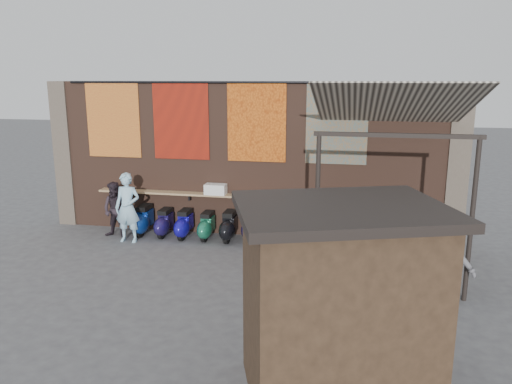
{
  "coord_description": "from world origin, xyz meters",
  "views": [
    {
      "loc": [
        2.76,
        -9.9,
        4.09
      ],
      "look_at": [
        0.54,
        1.2,
        1.49
      ],
      "focal_mm": 35.0,
      "sensor_mm": 36.0,
      "label": 1
    }
  ],
  "objects_px": {
    "scooter_stool_5": "(252,225)",
    "shopper_navy": "(398,240)",
    "scooter_stool_7": "(298,231)",
    "shopper_tan": "(296,228)",
    "diner_left": "(128,208)",
    "scooter_stool_6": "(276,229)",
    "scooter_stool_9": "(348,234)",
    "scooter_stool_2": "(184,224)",
    "market_stall": "(338,307)",
    "shopper_grey": "(446,254)",
    "scooter_stool_3": "(207,226)",
    "scooter_stool_8": "(324,233)",
    "shelf_box": "(216,189)",
    "scooter_stool_0": "(144,220)",
    "scooter_stool_4": "(229,226)",
    "scooter_stool_1": "(164,223)",
    "diner_right": "(116,210)"
  },
  "relations": [
    {
      "from": "scooter_stool_0",
      "to": "scooter_stool_2",
      "type": "xyz_separation_m",
      "value": [
        1.16,
        -0.07,
        -0.02
      ]
    },
    {
      "from": "shelf_box",
      "to": "scooter_stool_2",
      "type": "height_order",
      "value": "shelf_box"
    },
    {
      "from": "scooter_stool_2",
      "to": "diner_right",
      "type": "xyz_separation_m",
      "value": [
        -1.76,
        -0.28,
        0.37
      ]
    },
    {
      "from": "scooter_stool_1",
      "to": "shopper_navy",
      "type": "distance_m",
      "value": 6.08
    },
    {
      "from": "scooter_stool_2",
      "to": "shopper_tan",
      "type": "bearing_deg",
      "value": -22.82
    },
    {
      "from": "scooter_stool_6",
      "to": "market_stall",
      "type": "distance_m",
      "value": 6.24
    },
    {
      "from": "diner_left",
      "to": "shopper_tan",
      "type": "height_order",
      "value": "diner_left"
    },
    {
      "from": "scooter_stool_3",
      "to": "scooter_stool_6",
      "type": "bearing_deg",
      "value": 1.45
    },
    {
      "from": "shelf_box",
      "to": "scooter_stool_7",
      "type": "bearing_deg",
      "value": -6.6
    },
    {
      "from": "scooter_stool_6",
      "to": "scooter_stool_2",
      "type": "bearing_deg",
      "value": -178.73
    },
    {
      "from": "scooter_stool_7",
      "to": "shopper_tan",
      "type": "distance_m",
      "value": 1.48
    },
    {
      "from": "scooter_stool_8",
      "to": "shopper_tan",
      "type": "distance_m",
      "value": 1.53
    },
    {
      "from": "scooter_stool_0",
      "to": "scooter_stool_2",
      "type": "relative_size",
      "value": 1.06
    },
    {
      "from": "shopper_navy",
      "to": "scooter_stool_2",
      "type": "bearing_deg",
      "value": -46.1
    },
    {
      "from": "scooter_stool_5",
      "to": "shopper_grey",
      "type": "distance_m",
      "value": 5.01
    },
    {
      "from": "scooter_stool_6",
      "to": "scooter_stool_9",
      "type": "relative_size",
      "value": 1.05
    },
    {
      "from": "scooter_stool_6",
      "to": "diner_right",
      "type": "height_order",
      "value": "diner_right"
    },
    {
      "from": "scooter_stool_5",
      "to": "scooter_stool_0",
      "type": "bearing_deg",
      "value": -179.47
    },
    {
      "from": "shelf_box",
      "to": "diner_right",
      "type": "bearing_deg",
      "value": -165.98
    },
    {
      "from": "shelf_box",
      "to": "scooter_stool_3",
      "type": "xyz_separation_m",
      "value": [
        -0.16,
        -0.34,
        -0.91
      ]
    },
    {
      "from": "market_stall",
      "to": "shopper_grey",
      "type": "bearing_deg",
      "value": 41.65
    },
    {
      "from": "shopper_navy",
      "to": "scooter_stool_7",
      "type": "bearing_deg",
      "value": -66.93
    },
    {
      "from": "scooter_stool_2",
      "to": "scooter_stool_4",
      "type": "distance_m",
      "value": 1.19
    },
    {
      "from": "shopper_tan",
      "to": "market_stall",
      "type": "relative_size",
      "value": 0.69
    },
    {
      "from": "scooter_stool_0",
      "to": "scooter_stool_8",
      "type": "xyz_separation_m",
      "value": [
        4.76,
        -0.02,
        -0.05
      ]
    },
    {
      "from": "shopper_tan",
      "to": "scooter_stool_7",
      "type": "bearing_deg",
      "value": 30.89
    },
    {
      "from": "shelf_box",
      "to": "scooter_stool_7",
      "type": "height_order",
      "value": "shelf_box"
    },
    {
      "from": "diner_right",
      "to": "scooter_stool_0",
      "type": "bearing_deg",
      "value": 35.23
    },
    {
      "from": "scooter_stool_1",
      "to": "scooter_stool_8",
      "type": "xyz_separation_m",
      "value": [
        4.16,
        0.01,
        -0.02
      ]
    },
    {
      "from": "scooter_stool_0",
      "to": "scooter_stool_9",
      "type": "height_order",
      "value": "scooter_stool_0"
    },
    {
      "from": "scooter_stool_0",
      "to": "shopper_grey",
      "type": "height_order",
      "value": "shopper_grey"
    },
    {
      "from": "scooter_stool_8",
      "to": "shopper_tan",
      "type": "bearing_deg",
      "value": -111.49
    },
    {
      "from": "shelf_box",
      "to": "scooter_stool_5",
      "type": "bearing_deg",
      "value": -13.93
    },
    {
      "from": "market_stall",
      "to": "scooter_stool_2",
      "type": "bearing_deg",
      "value": 106.22
    },
    {
      "from": "scooter_stool_9",
      "to": "shopper_grey",
      "type": "xyz_separation_m",
      "value": [
        1.84,
        -2.62,
        0.53
      ]
    },
    {
      "from": "scooter_stool_5",
      "to": "shopper_navy",
      "type": "relative_size",
      "value": 0.52
    },
    {
      "from": "scooter_stool_7",
      "to": "scooter_stool_8",
      "type": "bearing_deg",
      "value": -3.92
    },
    {
      "from": "diner_left",
      "to": "scooter_stool_1",
      "type": "bearing_deg",
      "value": 37.97
    },
    {
      "from": "scooter_stool_0",
      "to": "scooter_stool_1",
      "type": "height_order",
      "value": "scooter_stool_0"
    },
    {
      "from": "scooter_stool_5",
      "to": "scooter_stool_7",
      "type": "xyz_separation_m",
      "value": [
        1.17,
        0.0,
        -0.08
      ]
    },
    {
      "from": "scooter_stool_1",
      "to": "scooter_stool_8",
      "type": "height_order",
      "value": "scooter_stool_1"
    },
    {
      "from": "scooter_stool_2",
      "to": "shopper_tan",
      "type": "height_order",
      "value": "shopper_tan"
    },
    {
      "from": "scooter_stool_3",
      "to": "scooter_stool_6",
      "type": "height_order",
      "value": "scooter_stool_6"
    },
    {
      "from": "scooter_stool_2",
      "to": "diner_left",
      "type": "relative_size",
      "value": 0.44
    },
    {
      "from": "diner_right",
      "to": "scooter_stool_3",
      "type": "bearing_deg",
      "value": 11.98
    },
    {
      "from": "shopper_tan",
      "to": "scooter_stool_6",
      "type": "bearing_deg",
      "value": 52.51
    },
    {
      "from": "scooter_stool_0",
      "to": "scooter_stool_4",
      "type": "height_order",
      "value": "scooter_stool_0"
    },
    {
      "from": "scooter_stool_6",
      "to": "shopper_tan",
      "type": "bearing_deg",
      "value": -63.64
    },
    {
      "from": "scooter_stool_0",
      "to": "scooter_stool_1",
      "type": "relative_size",
      "value": 1.09
    },
    {
      "from": "scooter_stool_2",
      "to": "shopper_tan",
      "type": "distance_m",
      "value": 3.37
    }
  ]
}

